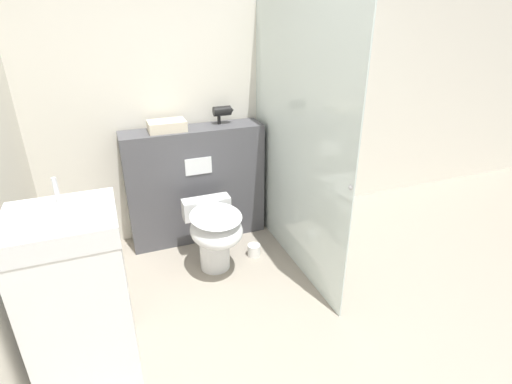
{
  "coord_description": "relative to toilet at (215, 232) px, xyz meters",
  "views": [
    {
      "loc": [
        -0.89,
        -1.32,
        1.91
      ],
      "look_at": [
        0.08,
        1.19,
        0.65
      ],
      "focal_mm": 28.0,
      "sensor_mm": 36.0,
      "label": 1
    }
  ],
  "objects": [
    {
      "name": "spare_toilet_roll",
      "position": [
        0.35,
        0.07,
        -0.29
      ],
      "size": [
        0.11,
        0.11,
        0.1
      ],
      "color": "white",
      "rests_on": "ground_plane"
    },
    {
      "name": "wall_back",
      "position": [
        0.23,
        0.75,
        0.91
      ],
      "size": [
        8.0,
        0.06,
        2.5
      ],
      "color": "silver",
      "rests_on": "ground_plane"
    },
    {
      "name": "sink_vanity",
      "position": [
        -0.94,
        -0.66,
        0.16
      ],
      "size": [
        0.53,
        0.47,
        1.15
      ],
      "color": "white",
      "rests_on": "ground_plane"
    },
    {
      "name": "shower_glass",
      "position": [
        0.63,
        -0.05,
        0.65
      ],
      "size": [
        0.04,
        1.56,
        1.99
      ],
      "color": "silver",
      "rests_on": "ground_plane"
    },
    {
      "name": "toilet",
      "position": [
        0.0,
        0.0,
        0.0
      ],
      "size": [
        0.39,
        0.58,
        0.52
      ],
      "color": "white",
      "rests_on": "ground_plane"
    },
    {
      "name": "folded_towel",
      "position": [
        -0.2,
        0.56,
        0.7
      ],
      "size": [
        0.29,
        0.19,
        0.08
      ],
      "color": "beige",
      "rests_on": "partition_panel"
    },
    {
      "name": "hair_drier",
      "position": [
        0.28,
        0.6,
        0.77
      ],
      "size": [
        0.17,
        0.08,
        0.15
      ],
      "color": "black",
      "rests_on": "partition_panel"
    },
    {
      "name": "partition_panel",
      "position": [
        0.0,
        0.57,
        0.16
      ],
      "size": [
        1.17,
        0.28,
        1.01
      ],
      "color": "#4C4C51",
      "rests_on": "ground_plane"
    }
  ]
}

